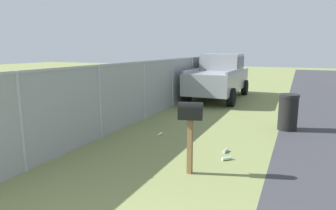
# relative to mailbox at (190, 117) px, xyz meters

# --- Properties ---
(mailbox) EXTENTS (0.31, 0.49, 1.38)m
(mailbox) POSITION_rel_mailbox_xyz_m (0.00, 0.00, 0.00)
(mailbox) COLOR brown
(mailbox) RESTS_ON ground
(pickup_truck) EXTENTS (5.15, 2.23, 2.09)m
(pickup_truck) POSITION_rel_mailbox_xyz_m (8.79, 1.69, 0.01)
(pickup_truck) COLOR #93999E
(pickup_truck) RESTS_ON ground
(trash_bin) EXTENTS (0.56, 0.56, 1.05)m
(trash_bin) POSITION_rel_mailbox_xyz_m (4.05, -1.55, -0.56)
(trash_bin) COLOR black
(trash_bin) RESTS_ON ground
(fence_section) EXTENTS (14.44, 0.07, 1.93)m
(fence_section) POSITION_rel_mailbox_xyz_m (3.57, 2.91, -0.05)
(fence_section) COLOR #9EA3A8
(fence_section) RESTS_ON ground
(litter_bottle_midfield_a) EXTENTS (0.22, 0.08, 0.07)m
(litter_bottle_midfield_a) POSITION_rel_mailbox_xyz_m (2.01, 1.59, -1.06)
(litter_bottle_midfield_a) COLOR #B2D8BF
(litter_bottle_midfield_a) RESTS_ON ground
(litter_bottle_midfield_b) EXTENTS (0.23, 0.10, 0.07)m
(litter_bottle_midfield_b) POSITION_rel_mailbox_xyz_m (1.42, -0.36, -1.06)
(litter_bottle_midfield_b) COLOR #B2D8BF
(litter_bottle_midfield_b) RESTS_ON ground
(litter_bottle_far_scatter) EXTENTS (0.20, 0.21, 0.07)m
(litter_bottle_far_scatter) POSITION_rel_mailbox_xyz_m (0.95, -0.49, -1.06)
(litter_bottle_far_scatter) COLOR #B2D8BF
(litter_bottle_far_scatter) RESTS_ON ground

